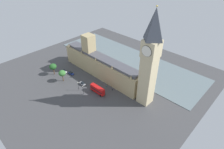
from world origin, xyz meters
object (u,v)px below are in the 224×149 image
object	(u,v)px
parliament_building	(100,64)
street_lamp_leading	(83,89)
double_decker_bus_by_river_gate	(98,89)
plane_tree_near_tower	(62,73)
car_white_opposite_hall	(65,71)
clock_tower	(150,59)
pedestrian_kerbside	(107,86)
car_blue_trailing	(71,73)
pedestrian_midblock	(112,89)
street_lamp_far_end	(78,85)
plane_tree_under_trees	(53,67)
car_silver_corner	(83,84)

from	to	relation	value
parliament_building	street_lamp_leading	distance (m)	24.17
double_decker_bus_by_river_gate	plane_tree_near_tower	distance (m)	27.29
car_white_opposite_hall	double_decker_bus_by_river_gate	size ratio (longest dim) A/B	0.43
clock_tower	double_decker_bus_by_river_gate	xyz separation A→B (m)	(13.93, -25.26, -25.43)
car_white_opposite_hall	pedestrian_kerbside	size ratio (longest dim) A/B	2.85
car_blue_trailing	pedestrian_kerbside	xyz separation A→B (m)	(-7.24, 28.53, -0.17)
pedestrian_midblock	plane_tree_near_tower	size ratio (longest dim) A/B	0.20
parliament_building	car_blue_trailing	bearing A→B (deg)	-45.47
clock_tower	pedestrian_midblock	distance (m)	34.64
clock_tower	street_lamp_far_end	world-z (taller)	clock_tower
clock_tower	car_white_opposite_hall	bearing A→B (deg)	-76.05
pedestrian_kerbside	street_lamp_leading	size ratio (longest dim) A/B	0.25
parliament_building	car_blue_trailing	world-z (taller)	parliament_building
pedestrian_kerbside	pedestrian_midblock	size ratio (longest dim) A/B	0.99
plane_tree_under_trees	plane_tree_near_tower	bearing A→B (deg)	89.31
car_silver_corner	pedestrian_kerbside	world-z (taller)	car_silver_corner
car_blue_trailing	double_decker_bus_by_river_gate	size ratio (longest dim) A/B	0.42
car_blue_trailing	street_lamp_leading	world-z (taller)	street_lamp_leading
street_lamp_leading	pedestrian_midblock	bearing A→B (deg)	146.25
double_decker_bus_by_river_gate	pedestrian_kerbside	size ratio (longest dim) A/B	6.57
pedestrian_midblock	clock_tower	bearing A→B (deg)	-55.60
clock_tower	plane_tree_under_trees	bearing A→B (deg)	-71.17
parliament_building	double_decker_bus_by_river_gate	bearing A→B (deg)	43.03
car_white_opposite_hall	street_lamp_leading	distance (m)	29.77
car_white_opposite_hall	car_silver_corner	xyz separation A→B (m)	(0.34, 21.00, 0.00)
clock_tower	pedestrian_kerbside	bearing A→B (deg)	-77.15
pedestrian_midblock	plane_tree_under_trees	size ratio (longest dim) A/B	0.19
plane_tree_under_trees	plane_tree_near_tower	size ratio (longest dim) A/B	1.03
double_decker_bus_by_river_gate	plane_tree_under_trees	distance (m)	38.33
parliament_building	street_lamp_far_end	distance (m)	22.46
car_blue_trailing	car_white_opposite_hall	bearing A→B (deg)	-70.85
pedestrian_kerbside	car_silver_corner	bearing A→B (deg)	153.82
clock_tower	plane_tree_near_tower	world-z (taller)	clock_tower
street_lamp_leading	parliament_building	bearing A→B (deg)	-158.08
pedestrian_midblock	street_lamp_leading	bearing A→B (deg)	165.00
car_white_opposite_hall	car_silver_corner	distance (m)	21.00
car_silver_corner	street_lamp_leading	world-z (taller)	street_lamp_leading
parliament_building	car_silver_corner	distance (m)	17.94
pedestrian_kerbside	street_lamp_far_end	xyz separation A→B (m)	(14.65, -10.10, 3.58)
car_silver_corner	plane_tree_near_tower	xyz separation A→B (m)	(6.40, -12.73, 5.24)
car_silver_corner	pedestrian_midblock	distance (m)	20.31
pedestrian_kerbside	car_white_opposite_hall	bearing A→B (deg)	132.87
pedestrian_kerbside	car_blue_trailing	bearing A→B (deg)	132.33
car_white_opposite_hall	pedestrian_midblock	xyz separation A→B (m)	(-9.04, 39.02, -0.16)
car_silver_corner	car_white_opposite_hall	bearing A→B (deg)	91.27
car_blue_trailing	pedestrian_midblock	xyz separation A→B (m)	(-7.34, 33.66, -0.16)
clock_tower	pedestrian_midblock	bearing A→B (deg)	-74.34
parliament_building	car_white_opposite_hall	world-z (taller)	parliament_building
parliament_building	car_white_opposite_hall	size ratio (longest dim) A/B	14.36
car_white_opposite_hall	plane_tree_near_tower	world-z (taller)	plane_tree_near_tower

